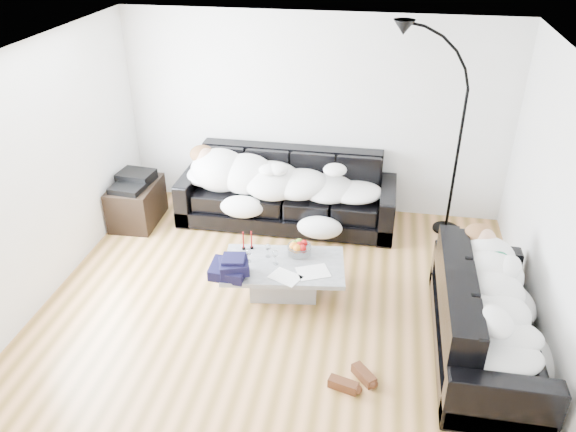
% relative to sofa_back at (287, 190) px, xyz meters
% --- Properties ---
extents(ground, '(5.00, 5.00, 0.00)m').
position_rel_sofa_back_xyz_m(ground, '(0.27, -1.74, -0.45)').
color(ground, brown).
rests_on(ground, ground).
extents(wall_back, '(5.00, 0.02, 2.60)m').
position_rel_sofa_back_xyz_m(wall_back, '(0.27, 0.51, 0.85)').
color(wall_back, silver).
rests_on(wall_back, ground).
extents(wall_left, '(0.02, 4.50, 2.60)m').
position_rel_sofa_back_xyz_m(wall_left, '(-2.23, -1.74, 0.85)').
color(wall_left, silver).
rests_on(wall_left, ground).
extents(wall_right, '(0.02, 4.50, 2.60)m').
position_rel_sofa_back_xyz_m(wall_right, '(2.77, -1.74, 0.85)').
color(wall_right, silver).
rests_on(wall_right, ground).
extents(ceiling, '(5.00, 5.00, 0.00)m').
position_rel_sofa_back_xyz_m(ceiling, '(0.27, -1.74, 2.15)').
color(ceiling, white).
rests_on(ceiling, ground).
extents(sofa_back, '(2.78, 0.96, 0.91)m').
position_rel_sofa_back_xyz_m(sofa_back, '(0.00, 0.00, 0.00)').
color(sofa_back, black).
rests_on(sofa_back, ground).
extents(sofa_right, '(0.89, 2.08, 0.84)m').
position_rel_sofa_back_xyz_m(sofa_right, '(2.26, -2.10, -0.03)').
color(sofa_right, black).
rests_on(sofa_right, ground).
extents(sleeper_back, '(2.35, 0.81, 0.47)m').
position_rel_sofa_back_xyz_m(sleeper_back, '(-0.00, -0.05, 0.20)').
color(sleeper_back, white).
rests_on(sleeper_back, sofa_back).
extents(sleeper_right, '(0.75, 1.78, 0.44)m').
position_rel_sofa_back_xyz_m(sleeper_right, '(2.26, -2.10, 0.18)').
color(sleeper_right, white).
rests_on(sleeper_right, sofa_right).
extents(teal_cushion, '(0.42, 0.38, 0.20)m').
position_rel_sofa_back_xyz_m(teal_cushion, '(2.20, -1.45, 0.27)').
color(teal_cushion, '#0F6E46').
rests_on(teal_cushion, sofa_right).
extents(coffee_table, '(1.36, 0.91, 0.37)m').
position_rel_sofa_back_xyz_m(coffee_table, '(0.25, -1.55, -0.27)').
color(coffee_table, '#939699').
rests_on(coffee_table, ground).
extents(fruit_bowl, '(0.32, 0.32, 0.16)m').
position_rel_sofa_back_xyz_m(fruit_bowl, '(0.38, -1.32, -0.00)').
color(fruit_bowl, white).
rests_on(fruit_bowl, coffee_table).
extents(wine_glass_a, '(0.08, 0.08, 0.15)m').
position_rel_sofa_back_xyz_m(wine_glass_a, '(0.05, -1.44, -0.01)').
color(wine_glass_a, white).
rests_on(wine_glass_a, coffee_table).
extents(wine_glass_b, '(0.07, 0.07, 0.15)m').
position_rel_sofa_back_xyz_m(wine_glass_b, '(-0.13, -1.57, -0.01)').
color(wine_glass_b, white).
rests_on(wine_glass_b, coffee_table).
extents(wine_glass_c, '(0.09, 0.09, 0.17)m').
position_rel_sofa_back_xyz_m(wine_glass_c, '(0.16, -1.56, 0.00)').
color(wine_glass_c, white).
rests_on(wine_glass_c, coffee_table).
extents(candle_left, '(0.05, 0.05, 0.22)m').
position_rel_sofa_back_xyz_m(candle_left, '(-0.24, -1.35, 0.03)').
color(candle_left, maroon).
rests_on(candle_left, coffee_table).
extents(candle_right, '(0.05, 0.05, 0.21)m').
position_rel_sofa_back_xyz_m(candle_right, '(-0.16, -1.32, 0.02)').
color(candle_right, maroon).
rests_on(candle_right, coffee_table).
extents(newspaper_a, '(0.40, 0.36, 0.01)m').
position_rel_sofa_back_xyz_m(newspaper_a, '(0.57, -1.65, -0.08)').
color(newspaper_a, silver).
rests_on(newspaper_a, coffee_table).
extents(newspaper_b, '(0.37, 0.33, 0.01)m').
position_rel_sofa_back_xyz_m(newspaper_b, '(0.31, -1.78, -0.08)').
color(newspaper_b, silver).
rests_on(newspaper_b, coffee_table).
extents(navy_jacket, '(0.43, 0.38, 0.19)m').
position_rel_sofa_back_xyz_m(navy_jacket, '(-0.25, -1.84, 0.09)').
color(navy_jacket, black).
rests_on(navy_jacket, coffee_table).
extents(shoes, '(0.55, 0.49, 0.10)m').
position_rel_sofa_back_xyz_m(shoes, '(1.09, -2.75, -0.40)').
color(shoes, '#472311').
rests_on(shoes, ground).
extents(av_cabinet, '(0.57, 0.81, 0.54)m').
position_rel_sofa_back_xyz_m(av_cabinet, '(-1.94, -0.36, -0.18)').
color(av_cabinet, black).
rests_on(av_cabinet, ground).
extents(stereo, '(0.47, 0.38, 0.13)m').
position_rel_sofa_back_xyz_m(stereo, '(-1.94, -0.36, 0.15)').
color(stereo, black).
rests_on(stereo, av_cabinet).
extents(floor_lamp, '(0.89, 0.58, 2.28)m').
position_rel_sofa_back_xyz_m(floor_lamp, '(2.07, 0.13, 0.69)').
color(floor_lamp, black).
rests_on(floor_lamp, ground).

